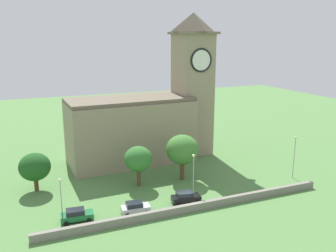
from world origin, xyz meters
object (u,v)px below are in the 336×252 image
(church, at_px, (149,116))
(streetlamp_central, at_px, (295,151))
(streetlamp_west_mid, at_px, (194,169))
(tree_riverside_east, at_px, (138,159))
(car_green, at_px, (77,215))
(car_black, at_px, (186,197))
(streetlamp_west_end, at_px, (61,192))
(tree_riverside_west, at_px, (182,150))
(tree_churchyard, at_px, (35,167))
(car_silver, at_px, (135,208))

(church, distance_m, streetlamp_central, 28.95)
(streetlamp_west_mid, relative_size, tree_riverside_east, 1.01)
(car_green, distance_m, streetlamp_central, 38.78)
(church, xyz_separation_m, car_green, (-18.27, -21.50, -8.11))
(car_black, bearing_deg, streetlamp_west_end, 173.93)
(streetlamp_west_mid, relative_size, streetlamp_central, 0.91)
(tree_riverside_west, bearing_deg, car_green, -157.34)
(streetlamp_west_mid, xyz_separation_m, streetlamp_central, (20.18, 0.26, 0.42))
(streetlamp_central, relative_size, tree_riverside_east, 1.12)
(tree_riverside_east, xyz_separation_m, tree_riverside_west, (8.09, -0.10, 0.71))
(tree_churchyard, bearing_deg, streetlamp_central, -15.15)
(tree_riverside_east, distance_m, tree_riverside_west, 8.12)
(tree_riverside_east, bearing_deg, streetlamp_west_end, -152.06)
(streetlamp_west_end, distance_m, streetlamp_west_mid, 20.13)
(church, height_order, tree_riverside_west, church)
(tree_riverside_east, bearing_deg, car_silver, -110.90)
(streetlamp_west_end, distance_m, streetlamp_central, 40.31)
(streetlamp_west_mid, bearing_deg, tree_churchyard, 152.49)
(streetlamp_west_mid, distance_m, tree_riverside_west, 7.52)
(streetlamp_central, bearing_deg, car_green, -178.25)
(car_silver, xyz_separation_m, streetlamp_central, (30.38, 2.11, 4.27))
(streetlamp_central, height_order, tree_churchyard, streetlamp_central)
(streetlamp_west_end, xyz_separation_m, streetlamp_west_mid, (20.12, -0.30, 0.59))
(car_silver, relative_size, streetlamp_central, 0.55)
(car_green, distance_m, streetlamp_west_mid, 18.77)
(church, height_order, streetlamp_west_end, church)
(church, distance_m, car_green, 29.36)
(car_silver, bearing_deg, streetlamp_west_mid, 10.27)
(tree_riverside_west, bearing_deg, car_black, -111.38)
(streetlamp_west_mid, height_order, tree_churchyard, streetlamp_west_mid)
(car_silver, height_order, streetlamp_central, streetlamp_central)
(tree_riverside_east, xyz_separation_m, tree_churchyard, (-16.28, 4.50, -0.66))
(streetlamp_west_end, bearing_deg, car_black, -6.07)
(car_black, distance_m, streetlamp_central, 22.73)
(car_green, bearing_deg, streetlamp_central, 1.75)
(car_black, distance_m, streetlamp_west_mid, 4.61)
(car_black, distance_m, tree_riverside_west, 10.66)
(car_black, bearing_deg, car_silver, -178.41)
(streetlamp_west_end, bearing_deg, tree_churchyard, 103.56)
(car_green, xyz_separation_m, car_silver, (8.15, -0.93, -0.01))
(church, distance_m, tree_riverside_east, 15.28)
(car_green, xyz_separation_m, streetlamp_west_end, (-1.77, 1.21, 3.26))
(tree_riverside_east, bearing_deg, streetlamp_west_mid, -48.22)
(streetlamp_west_end, xyz_separation_m, tree_riverside_east, (13.47, 7.14, 0.69))
(streetlamp_central, bearing_deg, tree_riverside_west, 159.32)
(car_black, height_order, streetlamp_west_mid, streetlamp_west_mid)
(tree_riverside_west, bearing_deg, streetlamp_west_end, -161.91)
(tree_riverside_west, bearing_deg, streetlamp_central, -20.68)
(church, xyz_separation_m, streetlamp_west_mid, (0.08, -20.59, -4.27))
(car_black, bearing_deg, church, 84.86)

